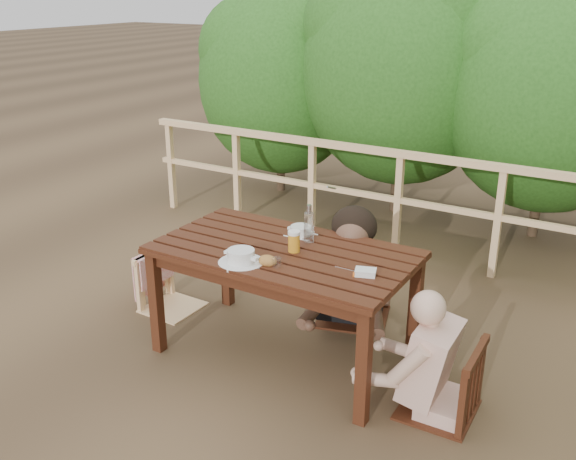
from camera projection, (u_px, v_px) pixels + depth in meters
The scene contains 16 objects.
ground at pixel (284, 353), 4.43m from camera, with size 60.00×60.00×0.00m, color brown.
table at pixel (284, 304), 4.29m from camera, with size 1.67×0.94×0.77m, color #35170C.
chair_left at pixel (170, 260), 4.89m from camera, with size 0.41×0.41×0.83m, color #E0B37C.
chair_far at pixel (356, 256), 4.72m from camera, with size 0.51×0.51×1.03m, color #35170C.
chair_right at pixel (443, 346), 3.67m from camera, with size 0.44×0.44×0.89m, color #35170C.
woman at pixel (358, 228), 4.66m from camera, with size 0.58×0.72×1.45m, color black, non-canonical shape.
diner_right at pixel (451, 319), 3.59m from camera, with size 0.51×0.63×1.26m, color #D2A18F, non-canonical shape.
railing at pixel (398, 205), 5.84m from camera, with size 5.60×0.10×1.01m, color #E0B37C.
hedge_row at pixel (494, 39), 6.11m from camera, with size 6.60×1.60×3.80m, color #224F17, non-canonical shape.
soup_near at pixel (241, 257), 3.94m from camera, with size 0.29×0.29×0.10m, color white.
soup_far at pixel (301, 232), 4.36m from camera, with size 0.24×0.24×0.08m, color silver.
bread_roll at pixel (268, 261), 3.91m from camera, with size 0.12×0.09×0.07m, color #9E6E38.
beer_glass at pixel (294, 242), 4.08m from camera, with size 0.08×0.08×0.15m, color #C7900C.
bottle at pixel (309, 225), 4.20m from camera, with size 0.07×0.07×0.28m, color silver.
tumbler at pixel (277, 263), 3.88m from camera, with size 0.06×0.06×0.07m, color silver.
butter_tub at pixel (365, 274), 3.76m from camera, with size 0.12×0.09×0.05m, color silver.
Camera 1 is at (1.99, -3.26, 2.39)m, focal length 39.90 mm.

